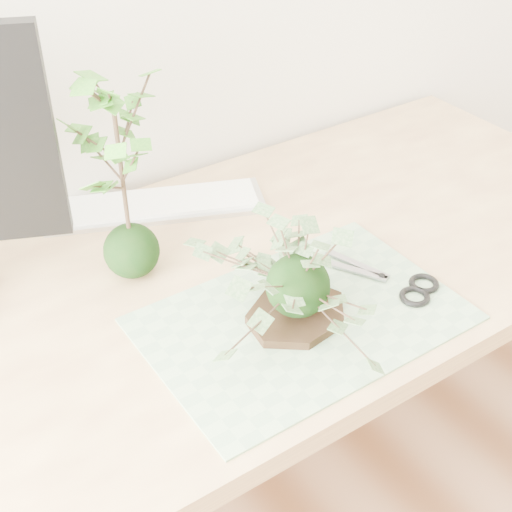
# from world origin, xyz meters

# --- Properties ---
(desk) EXTENTS (1.60, 0.70, 0.74)m
(desk) POSITION_xyz_m (0.04, 1.23, 0.65)
(desk) COLOR #D5B474
(desk) RESTS_ON ground_plane
(cutting_mat) EXTENTS (0.49, 0.33, 0.00)m
(cutting_mat) POSITION_xyz_m (0.04, 1.07, 0.74)
(cutting_mat) COLOR gray
(cutting_mat) RESTS_ON desk
(stone_dish) EXTENTS (0.20, 0.20, 0.01)m
(stone_dish) POSITION_xyz_m (0.03, 1.08, 0.75)
(stone_dish) COLOR black
(stone_dish) RESTS_ON cutting_mat
(ivy_kokedama) EXTENTS (0.35, 0.35, 0.20)m
(ivy_kokedama) POSITION_xyz_m (0.03, 1.08, 0.86)
(ivy_kokedama) COLOR black
(ivy_kokedama) RESTS_ON stone_dish
(maple_kokedama) EXTENTS (0.28, 0.28, 0.39)m
(maple_kokedama) POSITION_xyz_m (-0.12, 1.33, 1.02)
(maple_kokedama) COLOR black
(maple_kokedama) RESTS_ON desk
(keyboard) EXTENTS (0.44, 0.27, 0.02)m
(keyboard) POSITION_xyz_m (0.00, 1.49, 0.75)
(keyboard) COLOR #BBBBBC
(keyboard) RESTS_ON desk
(scissors) EXTENTS (0.11, 0.21, 0.01)m
(scissors) POSITION_xyz_m (0.22, 1.04, 0.75)
(scissors) COLOR gray
(scissors) RESTS_ON cutting_mat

